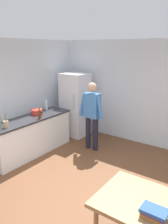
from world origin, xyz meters
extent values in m
plane|color=brown|center=(0.00, 0.00, 0.00)|extent=(14.00, 14.00, 0.00)
cube|color=silver|center=(0.00, 3.00, 1.35)|extent=(6.40, 0.12, 2.70)
cube|color=white|center=(-2.00, 0.80, 0.43)|extent=(0.60, 2.12, 0.86)
cube|color=#2D2D33|center=(-2.00, 0.80, 0.88)|extent=(0.64, 2.20, 0.04)
cube|color=white|center=(-1.90, 2.40, 0.90)|extent=(0.70, 0.64, 1.80)
cylinder|color=#B2B2B7|center=(-1.68, 2.06, 1.10)|extent=(0.02, 0.02, 0.40)
cylinder|color=#1E1E2D|center=(-1.06, 1.85, 0.42)|extent=(0.13, 0.13, 0.84)
cylinder|color=#1E1E2D|center=(-0.84, 1.85, 0.42)|extent=(0.13, 0.13, 0.84)
cube|color=#3D75B7|center=(-0.95, 1.85, 1.14)|extent=(0.38, 0.22, 0.60)
sphere|color=tan|center=(-0.95, 1.85, 1.59)|extent=(0.22, 0.22, 0.22)
cylinder|color=#3D75B7|center=(-1.20, 1.81, 1.12)|extent=(0.20, 0.09, 0.55)
cylinder|color=#3D75B7|center=(-0.70, 1.81, 1.12)|extent=(0.20, 0.09, 0.55)
cube|color=#9E754C|center=(1.40, -0.30, 0.72)|extent=(1.40, 0.90, 0.05)
cylinder|color=#9E754C|center=(0.80, 0.05, 0.35)|extent=(0.06, 0.06, 0.70)
cylinder|color=red|center=(-2.09, 1.10, 0.96)|extent=(0.28, 0.28, 0.12)
cube|color=black|center=(-2.26, 1.10, 0.98)|extent=(0.06, 0.03, 0.02)
cube|color=black|center=(-1.92, 1.10, 0.98)|extent=(0.06, 0.03, 0.02)
cylinder|color=tan|center=(-1.89, 0.06, 0.97)|extent=(0.11, 0.11, 0.14)
cylinder|color=olive|center=(-1.87, 0.07, 1.11)|extent=(0.02, 0.05, 0.22)
cylinder|color=olive|center=(-1.87, 0.05, 1.11)|extent=(0.02, 0.04, 0.22)
cylinder|color=gray|center=(-2.00, -0.01, 1.03)|extent=(0.06, 0.06, 0.26)
cylinder|color=silver|center=(-2.19, 1.53, 1.02)|extent=(0.07, 0.07, 0.24)
cylinder|color=silver|center=(-2.19, 1.53, 1.17)|extent=(0.03, 0.03, 0.06)
cylinder|color=#5B3314|center=(-1.78, 0.90, 1.00)|extent=(0.06, 0.06, 0.20)
cylinder|color=#5B3314|center=(-1.78, 0.90, 1.13)|extent=(0.02, 0.02, 0.06)
cube|color=orange|center=(1.42, -0.49, 0.76)|extent=(0.25, 0.16, 0.03)
cube|color=#753D7F|center=(1.43, -0.49, 0.80)|extent=(0.26, 0.15, 0.04)
cube|color=#284C8E|center=(1.43, -0.50, 0.84)|extent=(0.28, 0.19, 0.04)
camera|label=1|loc=(2.01, -2.56, 2.51)|focal=36.27mm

